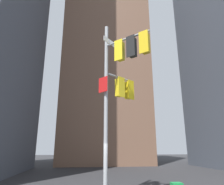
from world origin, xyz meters
The scene contains 2 objects.
building_mid_block centered at (1.79, 22.63, 16.46)m, with size 13.00×13.00×32.93m, color brown.
signal_pole_assembly centered at (0.76, -0.23, 5.81)m, with size 2.34×3.23×8.94m.
Camera 1 is at (-0.99, -9.99, 2.31)m, focal length 32.20 mm.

